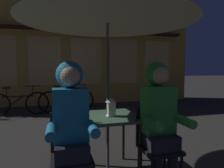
{
  "coord_description": "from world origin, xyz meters",
  "views": [
    {
      "loc": [
        -0.6,
        -2.38,
        1.32
      ],
      "look_at": [
        0.0,
        -0.2,
        1.15
      ],
      "focal_mm": 32.04,
      "sensor_mm": 36.0,
      "label": 1
    }
  ],
  "objects": [
    {
      "name": "patio_umbrella",
      "position": [
        0.0,
        0.0,
        2.06
      ],
      "size": [
        2.1,
        2.1,
        2.31
      ],
      "color": "#4C4C51",
      "rests_on": "ground_plane"
    },
    {
      "name": "person_right_hooded",
      "position": [
        0.48,
        -0.43,
        0.85
      ],
      "size": [
        0.45,
        0.56,
        1.4
      ],
      "color": "black",
      "rests_on": "ground_plane"
    },
    {
      "name": "cafe_table",
      "position": [
        0.0,
        0.0,
        0.64
      ],
      "size": [
        0.72,
        0.72,
        0.74
      ],
      "color": "#42664C",
      "rests_on": "ground_plane"
    },
    {
      "name": "person_left_hooded",
      "position": [
        -0.48,
        -0.43,
        0.85
      ],
      "size": [
        0.45,
        0.56,
        1.4
      ],
      "color": "black",
      "rests_on": "ground_plane"
    },
    {
      "name": "chair_left",
      "position": [
        -0.48,
        -0.37,
        0.49
      ],
      "size": [
        0.4,
        0.4,
        0.87
      ],
      "color": "black",
      "rests_on": "ground_plane"
    },
    {
      "name": "shopfront_building",
      "position": [
        -0.26,
        5.4,
        3.09
      ],
      "size": [
        10.0,
        0.93,
        6.2
      ],
      "color": "gold",
      "rests_on": "ground_plane"
    },
    {
      "name": "bicycle_second",
      "position": [
        -1.67,
        3.7,
        0.35
      ],
      "size": [
        1.68,
        0.09,
        0.84
      ],
      "color": "black",
      "rests_on": "ground_plane"
    },
    {
      "name": "bicycle_third",
      "position": [
        -0.33,
        3.82,
        0.35
      ],
      "size": [
        1.68,
        0.1,
        0.84
      ],
      "color": "black",
      "rests_on": "ground_plane"
    },
    {
      "name": "chair_right",
      "position": [
        0.48,
        -0.37,
        0.49
      ],
      "size": [
        0.4,
        0.4,
        0.87
      ],
      "color": "black",
      "rests_on": "ground_plane"
    },
    {
      "name": "lantern",
      "position": [
        0.03,
        -0.05,
        0.86
      ],
      "size": [
        0.11,
        0.11,
        0.23
      ],
      "color": "white",
      "rests_on": "cafe_table"
    }
  ]
}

